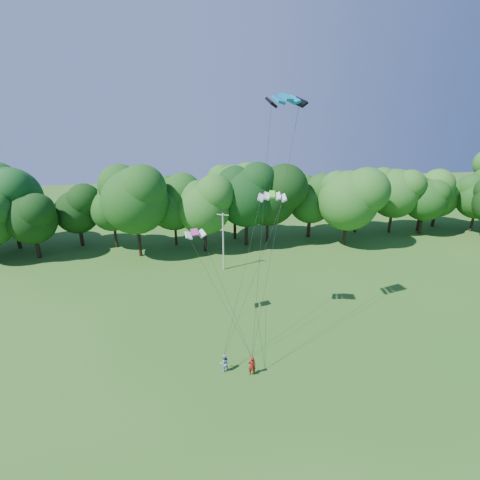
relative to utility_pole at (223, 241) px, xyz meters
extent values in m
plane|color=#255918|center=(1.32, -27.27, -3.92)|extent=(160.00, 160.00, 0.00)
cylinder|color=beige|center=(0.00, 0.00, -0.12)|extent=(0.19, 0.19, 7.59)
cube|color=beige|center=(0.00, 0.00, 3.48)|extent=(1.43, 0.67, 0.08)
imported|color=maroon|center=(0.24, -19.66, -3.05)|extent=(0.66, 0.47, 1.74)
imported|color=#A1B5DF|center=(-1.93, -18.90, -3.12)|extent=(0.90, 0.77, 1.61)
cube|color=#057DA6|center=(3.77, -13.39, 17.12)|extent=(3.42, 2.19, 0.61)
cube|color=#4FE822|center=(3.24, -12.17, 9.08)|extent=(2.68, 1.59, 0.45)
cube|color=#CC3895|center=(-3.68, -11.55, 5.66)|extent=(2.01, 1.33, 0.45)
cylinder|color=black|center=(-28.94, 11.30, -1.43)|extent=(0.51, 0.51, 4.97)
ellipsoid|color=#124116|center=(-28.94, 11.30, 5.12)|extent=(9.94, 9.94, 10.85)
cylinder|color=black|center=(4.22, 7.83, -1.61)|extent=(0.43, 0.43, 4.63)
ellipsoid|color=black|center=(4.22, 7.83, 4.50)|extent=(9.26, 9.26, 10.10)
cylinder|color=black|center=(33.30, 9.89, -2.10)|extent=(0.39, 0.39, 3.65)
ellipsoid|color=#2D631E|center=(33.30, 9.89, 2.71)|extent=(7.29, 7.29, 7.95)
camera|label=1|loc=(-4.22, -43.56, 17.50)|focal=28.00mm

